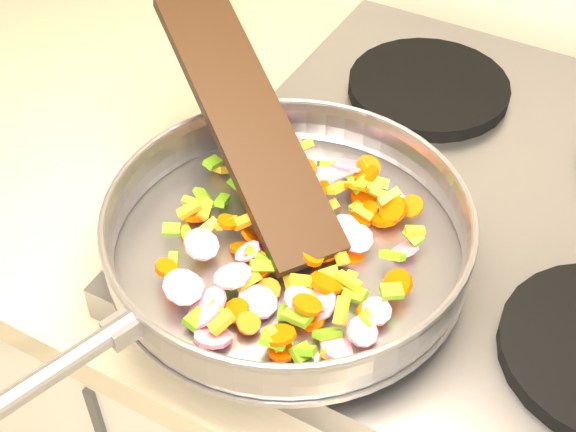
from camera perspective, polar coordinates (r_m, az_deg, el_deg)
The scene contains 6 objects.
cooktop at distance 0.86m, azimuth 14.82°, elevation -0.09°, with size 0.60×0.60×0.04m, color #939399.
grate_fl at distance 0.77m, azimuth 2.17°, elevation -1.41°, with size 0.19×0.19×0.02m, color black.
grate_bl at distance 0.97m, azimuth 9.96°, elevation 9.02°, with size 0.19×0.19×0.02m, color black.
saute_pan at distance 0.72m, azimuth -0.13°, elevation -1.12°, with size 0.37×0.53×0.06m.
vegetable_heap at distance 0.73m, azimuth 0.67°, elevation -1.88°, with size 0.25×0.28×0.05m.
wooden_spatula at distance 0.76m, azimuth -3.00°, elevation 6.93°, with size 0.31×0.07×0.01m, color black.
Camera 1 is at (-0.60, 1.04, 1.51)m, focal length 50.00 mm.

